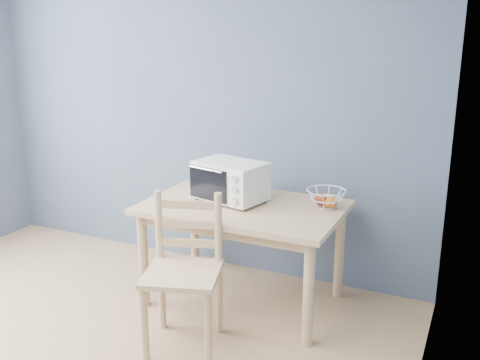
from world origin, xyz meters
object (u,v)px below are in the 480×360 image
at_px(dining_table, 243,218).
at_px(toaster_oven, 228,180).
at_px(fruit_basket, 326,198).
at_px(dining_chair, 184,274).

relative_size(dining_table, toaster_oven, 2.51).
xyz_separation_m(dining_table, fruit_basket, (0.55, 0.19, 0.17)).
bearing_deg(dining_table, toaster_oven, 161.60).
bearing_deg(dining_table, dining_chair, -98.55).
bearing_deg(dining_table, fruit_basket, 19.35).
height_order(dining_table, toaster_oven, toaster_oven).
distance_m(dining_table, fruit_basket, 0.61).
relative_size(dining_table, fruit_basket, 4.53).
relative_size(fruit_basket, dining_chair, 0.32).
relative_size(toaster_oven, fruit_basket, 1.81).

